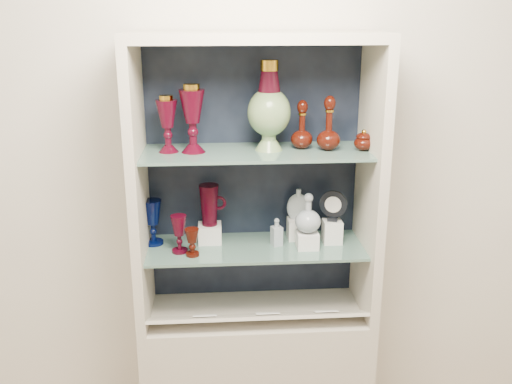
{
  "coord_description": "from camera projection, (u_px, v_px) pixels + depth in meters",
  "views": [
    {
      "loc": [
        -0.16,
        -0.71,
        2.01
      ],
      "look_at": [
        0.0,
        1.53,
        1.3
      ],
      "focal_mm": 40.0,
      "sensor_mm": 36.0,
      "label": 1
    }
  ],
  "objects": [
    {
      "name": "pedestal_lamp_left",
      "position": [
        167.0,
        124.0,
        2.28
      ],
      "size": [
        0.09,
        0.09,
        0.23
      ],
      "primitive_type": null,
      "rotation": [
        0.0,
        0.0,
        -0.02
      ],
      "color": "#400615",
      "rests_on": "shelf_upper"
    },
    {
      "name": "riser_ruby_pitcher",
      "position": [
        210.0,
        233.0,
        2.49
      ],
      "size": [
        0.1,
        0.1,
        0.08
      ],
      "primitive_type": "cube",
      "color": "silver",
      "rests_on": "shelf_lower"
    },
    {
      "name": "clear_round_decanter",
      "position": [
        308.0,
        214.0,
        2.39
      ],
      "size": [
        0.13,
        0.13,
        0.16
      ],
      "primitive_type": null,
      "rotation": [
        0.0,
        0.0,
        0.16
      ],
      "color": "#909DA7",
      "rests_on": "riser_clear_round_decanter"
    },
    {
      "name": "label_card_1",
      "position": [
        205.0,
        316.0,
        2.39
      ],
      "size": [
        0.1,
        0.06,
        0.03
      ],
      "primitive_type": "cube",
      "rotation": [
        -0.44,
        0.0,
        0.0
      ],
      "color": "white",
      "rests_on": "label_ledge"
    },
    {
      "name": "cabinet_side_left",
      "position": [
        138.0,
        189.0,
        2.32
      ],
      "size": [
        0.04,
        0.4,
        1.15
      ],
      "primitive_type": "cube",
      "color": "beige",
      "rests_on": "cabinet_base"
    },
    {
      "name": "shelf_lower",
      "position": [
        256.0,
        247.0,
        2.45
      ],
      "size": [
        0.92,
        0.34,
        0.01
      ],
      "primitive_type": "cube",
      "color": "slate",
      "rests_on": "cabinet_side_left"
    },
    {
      "name": "ruby_pitcher",
      "position": [
        209.0,
        205.0,
        2.45
      ],
      "size": [
        0.14,
        0.09,
        0.18
      ],
      "primitive_type": null,
      "rotation": [
        0.0,
        0.0,
        -0.05
      ],
      "color": "#400615",
      "rests_on": "riser_ruby_pitcher"
    },
    {
      "name": "label_card_0",
      "position": [
        268.0,
        313.0,
        2.41
      ],
      "size": [
        0.1,
        0.06,
        0.03
      ],
      "primitive_type": "cube",
      "rotation": [
        -0.44,
        0.0,
        0.0
      ],
      "color": "white",
      "rests_on": "label_ledge"
    },
    {
      "name": "clear_square_bottle",
      "position": [
        277.0,
        232.0,
        2.44
      ],
      "size": [
        0.05,
        0.05,
        0.12
      ],
      "primitive_type": null,
      "rotation": [
        0.0,
        0.0,
        0.32
      ],
      "color": "#909DA7",
      "rests_on": "shelf_lower"
    },
    {
      "name": "riser_clear_round_decanter",
      "position": [
        307.0,
        240.0,
        2.43
      ],
      "size": [
        0.09,
        0.09,
        0.07
      ],
      "primitive_type": "cube",
      "color": "silver",
      "rests_on": "shelf_lower"
    },
    {
      "name": "cabinet_back_panel",
      "position": [
        253.0,
        174.0,
        2.53
      ],
      "size": [
        0.98,
        0.02,
        1.15
      ],
      "primitive_type": "cube",
      "color": "black",
      "rests_on": "cabinet_base"
    },
    {
      "name": "cobalt_goblet",
      "position": [
        153.0,
        222.0,
        2.45
      ],
      "size": [
        0.09,
        0.09,
        0.2
      ],
      "primitive_type": null,
      "rotation": [
        0.0,
        0.0,
        0.11
      ],
      "color": "#030C3D",
      "rests_on": "shelf_lower"
    },
    {
      "name": "cabinet_base",
      "position": [
        256.0,
        382.0,
        2.64
      ],
      "size": [
        1.0,
        0.4,
        0.75
      ],
      "primitive_type": "cube",
      "color": "beige",
      "rests_on": "ground"
    },
    {
      "name": "riser_flat_flask",
      "position": [
        298.0,
        229.0,
        2.52
      ],
      "size": [
        0.09,
        0.09,
        0.09
      ],
      "primitive_type": "cube",
      "color": "silver",
      "rests_on": "shelf_lower"
    },
    {
      "name": "shelf_upper",
      "position": [
        256.0,
        152.0,
        2.33
      ],
      "size": [
        0.92,
        0.34,
        0.01
      ],
      "primitive_type": "cube",
      "color": "slate",
      "rests_on": "cabinet_side_left"
    },
    {
      "name": "flat_flask",
      "position": [
        298.0,
        204.0,
        2.49
      ],
      "size": [
        0.11,
        0.07,
        0.14
      ],
      "primitive_type": null,
      "rotation": [
        0.0,
        0.0,
        -0.33
      ],
      "color": "#B2BFC4",
      "rests_on": "riser_flat_flask"
    },
    {
      "name": "label_ledge",
      "position": [
        258.0,
        317.0,
        2.41
      ],
      "size": [
        0.92,
        0.17,
        0.09
      ],
      "primitive_type": "cube",
      "rotation": [
        -0.44,
        0.0,
        0.0
      ],
      "color": "beige",
      "rests_on": "cabinet_base"
    },
    {
      "name": "cabinet_top_cap",
      "position": [
        256.0,
        37.0,
        2.17
      ],
      "size": [
        1.0,
        0.4,
        0.04
      ],
      "primitive_type": "cube",
      "color": "beige",
      "rests_on": "cabinet_side_left"
    },
    {
      "name": "ruby_goblet_small",
      "position": [
        192.0,
        242.0,
        2.34
      ],
      "size": [
        0.06,
        0.06,
        0.12
      ],
      "primitive_type": null,
      "rotation": [
        0.0,
        0.0,
        -0.07
      ],
      "color": "#441108",
      "rests_on": "shelf_lower"
    },
    {
      "name": "riser_cameo_medallion",
      "position": [
        332.0,
        232.0,
        2.48
      ],
      "size": [
        0.08,
        0.08,
        0.1
      ],
      "primitive_type": "cube",
      "color": "silver",
      "rests_on": "shelf_lower"
    },
    {
      "name": "ruby_goblet_tall",
      "position": [
        179.0,
        234.0,
        2.37
      ],
      "size": [
        0.08,
        0.08,
        0.16
      ],
      "primitive_type": null,
      "rotation": [
        0.0,
        0.0,
        -0.29
      ],
      "color": "#400615",
      "rests_on": "shelf_lower"
    },
    {
      "name": "ruby_decanter_b",
      "position": [
        302.0,
        123.0,
        2.33
      ],
      "size": [
        0.12,
        0.12,
        0.21
      ],
      "primitive_type": null,
      "rotation": [
        0.0,
        0.0,
        -0.36
      ],
      "color": "#441108",
      "rests_on": "shelf_upper"
    },
    {
      "name": "ruby_decanter_a",
      "position": [
        329.0,
        120.0,
        2.3
      ],
      "size": [
        0.13,
        0.13,
        0.25
      ],
      "primitive_type": null,
      "rotation": [
        0.0,
        0.0,
        0.34
      ],
      "color": "#441108",
      "rests_on": "shelf_upper"
    },
    {
      "name": "enamel_urn",
      "position": [
        269.0,
        106.0,
        2.29
      ],
      "size": [
        0.21,
        0.21,
        0.36
      ],
      "primitive_type": null,
      "rotation": [
        0.0,
        0.0,
        -0.21
      ],
      "color": "#0A4F1F",
      "rests_on": "shelf_upper"
    },
    {
      "name": "label_card_2",
      "position": [
        326.0,
        311.0,
        2.43
      ],
      "size": [
        0.1,
        0.06,
        0.03
      ],
      "primitive_type": "cube",
      "rotation": [
        -0.44,
        0.0,
        0.0
      ],
      "color": "white",
      "rests_on": "label_ledge"
    },
    {
      "name": "pedestal_lamp_right",
      "position": [
        192.0,
        119.0,
        2.27
      ],
      "size": [
        0.14,
        0.14,
        0.27
      ],
      "primitive_type": null,
      "rotation": [
        0.0,
        0.0,
        -0.42
      ],
      "color": "#400615",
      "rests_on": "shelf_upper"
    },
    {
      "name": "wall_back",
      "position": [
        252.0,
        156.0,
        2.54
      ],
      "size": [
        3.5,
        0.02,
        2.8
      ],
      "primitive_type": "cube",
      "color": "beige",
      "rests_on": "ground"
    },
    {
      "name": "cameo_medallion",
      "position": [
        333.0,
        206.0,
        2.44
      ],
      "size": [
        0.13,
        0.08,
        0.14
      ],
      "primitive_type": null,
      "rotation": [
        0.0,
        0.0,
        -0.34
      ],
      "color": "black",
      "rests_on": "riser_cameo_medallion"
    },
    {
      "name": "cabinet_side_right",
      "position": [
        370.0,
        184.0,
        2.38
      ],
      "size": [
        0.04,
        0.4,
        1.15
      ],
      "primitive_type": "cube",
      "color": "beige",
      "rests_on": "cabinet_base"
    },
    {
      "name": "lidded_bowl",
      "position": [
        364.0,
        140.0,
        2.32
      ],
      "size": [
        0.09,
        0.09,
        0.09
      ],
      "primitive_type": null,
      "rotation": [
        0.0,
        0.0,
        -0.1
      ],
      "color": "#441108",
      "rests_on": "shelf_upper"
    }
  ]
}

